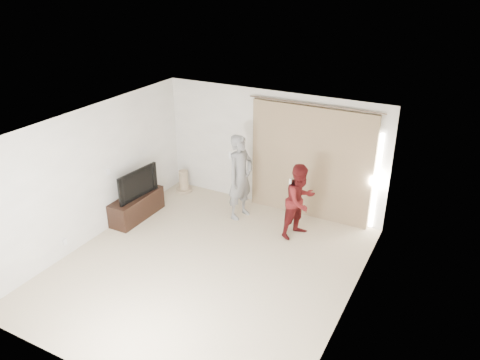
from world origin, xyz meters
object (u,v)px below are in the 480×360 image
Objects in this scene: tv at (134,183)px; person_man at (240,177)px; person_woman at (300,201)px; tv_console at (137,206)px.

tv is 0.58× the size of person_man.
person_woman is (1.39, -0.14, -0.16)m from person_man.
person_man reaches higher than person_woman.
tv is at bearing -150.83° from person_man.
person_man is at bearing -55.40° from tv.
person_woman reaches higher than tv.
tv is at bearing 0.00° from tv_console.
tv_console is 2.30m from person_man.
person_woman is at bearing -68.87° from tv.
person_woman is at bearing 15.70° from tv_console.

